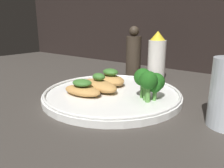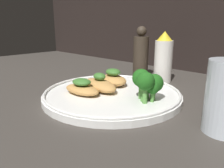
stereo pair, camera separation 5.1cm
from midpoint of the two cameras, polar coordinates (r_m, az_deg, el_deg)
ground_plane at (r=51.77cm, az=2.80°, el=-4.20°), size 180.00×180.00×1.00cm
plate at (r=51.28cm, az=2.83°, el=-2.63°), size 32.00×32.00×2.00cm
grilled_meat_front at (r=49.44cm, az=-4.99°, el=-1.11°), size 9.75×5.62×3.64cm
grilled_meat_middle at (r=52.24cm, az=-0.50°, el=-0.12°), size 12.30×7.51×4.28cm
grilled_meat_back at (r=56.91cm, az=2.82°, el=1.36°), size 10.38×8.63×4.30cm
broccoli_bunch at (r=45.65cm, az=12.36°, el=0.41°), size 6.29×6.71×6.48cm
sauce_bottle at (r=67.29cm, az=15.76°, el=6.52°), size 5.31×5.31×14.85cm
pepper_grinder at (r=71.86cm, az=9.55°, el=7.57°), size 4.91×4.91×16.24cm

